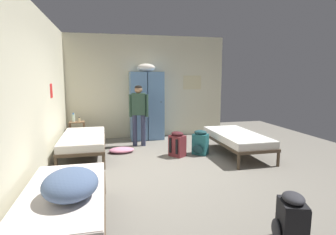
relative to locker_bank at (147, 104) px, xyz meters
name	(u,v)px	position (x,y,z in m)	size (l,w,h in m)	color
ground_plane	(172,170)	(0.06, -2.66, -0.97)	(9.42, 9.42, 0.00)	slate
room_backdrop	(100,91)	(-1.20, -1.37, 0.46)	(4.52, 5.95, 2.86)	beige
locker_bank	(147,104)	(0.00, 0.00, 0.00)	(0.90, 0.55, 2.07)	#5B84B2
shelf_unit	(77,130)	(-1.84, -0.11, -0.62)	(0.38, 0.30, 0.57)	brown
bed_right	(237,138)	(1.71, -2.00, -0.59)	(0.90, 1.90, 0.49)	#473828
bed_left_front	(64,200)	(-1.59, -4.37, -0.59)	(0.90, 1.90, 0.49)	#473828
bed_left_rear	(83,140)	(-1.59, -1.43, -0.59)	(0.90, 1.90, 0.49)	#473828
bedding_heap	(70,184)	(-1.48, -4.58, -0.33)	(0.56, 0.71, 0.29)	slate
person_traveler	(139,110)	(-0.31, -0.73, -0.06)	(0.47, 0.26, 1.51)	#2D334C
water_bottle	(73,118)	(-1.92, -0.09, -0.30)	(0.07, 0.07, 0.23)	silver
lotion_bottle	(79,120)	(-1.77, -0.15, -0.34)	(0.05, 0.05, 0.13)	beige
backpack_black	(291,220)	(0.73, -5.13, -0.71)	(0.40, 0.38, 0.55)	black
backpack_teal	(200,143)	(0.93, -1.80, -0.71)	(0.41, 0.42, 0.55)	#23666B
backpack_maroon	(178,144)	(0.40, -1.81, -0.71)	(0.42, 0.41, 0.55)	maroon
clothes_pile_pink	(122,150)	(-0.78, -1.26, -0.91)	(0.57, 0.38, 0.12)	pink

